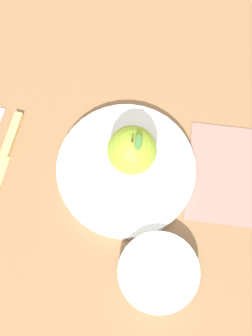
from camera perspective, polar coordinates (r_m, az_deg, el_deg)
The scene contains 6 objects.
ground_plane at distance 0.81m, azimuth -3.70°, elevation -0.99°, with size 2.40×2.40×0.00m, color olive.
dinner_plate at distance 0.80m, azimuth 0.00°, elevation -0.17°, with size 0.23×0.23×0.02m.
apple at distance 0.76m, azimuth 0.72°, elevation 2.16°, with size 0.08×0.08×0.09m.
side_bowl at distance 0.76m, azimuth 3.89°, elevation -12.43°, with size 0.13×0.13×0.04m.
knife at distance 0.84m, azimuth -14.24°, elevation 1.66°, with size 0.06×0.20×0.01m.
linen_napkin at distance 0.82m, azimuth 11.43°, elevation -0.65°, with size 0.12×0.18×0.00m, color gray.
Camera 1 is at (0.15, -0.18, 0.78)m, focal length 50.81 mm.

